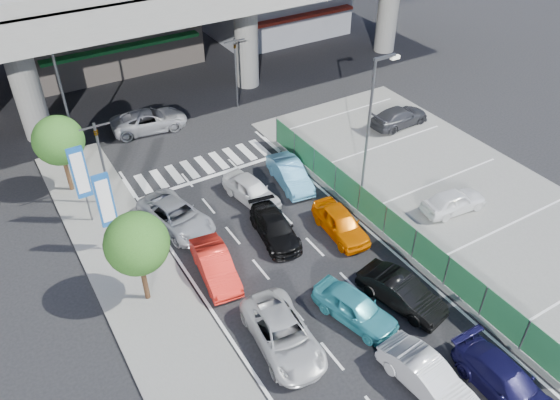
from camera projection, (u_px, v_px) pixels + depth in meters
ground at (323, 296)px, 25.33m from camera, size 120.00×120.00×0.00m
parking_lot at (460, 200)px, 31.24m from camera, size 12.00×28.00×0.06m
sidewalk_left at (148, 298)px, 25.13m from camera, size 4.00×30.00×0.12m
fence_run at (398, 231)px, 27.67m from camera, size 0.16×22.00×1.80m
traffic_light_left at (99, 144)px, 28.62m from camera, size 1.60×1.24×5.20m
traffic_light_right at (235, 56)px, 38.28m from camera, size 1.60×1.24×5.20m
street_lamp_right at (372, 114)px, 29.56m from camera, size 1.65×0.22×8.00m
street_lamp_left at (64, 88)px, 32.19m from camera, size 1.65×0.22×8.00m
signboard_near at (106, 203)px, 25.99m from camera, size 0.80×0.14×4.70m
signboard_far at (80, 175)px, 27.88m from camera, size 0.80×0.14×4.70m
tree_near at (137, 244)px, 23.14m from camera, size 2.80×2.80×4.80m
tree_far at (59, 141)px, 30.00m from camera, size 2.80×2.80×4.80m
hatch_white_back_mid at (427, 376)px, 21.04m from camera, size 1.90×4.27×1.36m
minivan_navy_back at (506, 382)px, 20.87m from camera, size 1.91×4.55×1.31m
sedan_white_mid_left at (283, 334)px, 22.67m from camera, size 2.74×5.07×1.35m
taxi_teal_mid at (355, 307)px, 23.84m from camera, size 2.57×4.33×1.38m
hatch_black_mid_right at (401, 292)px, 24.56m from camera, size 2.40×4.41×1.38m
taxi_orange_left at (215, 265)px, 25.97m from camera, size 1.96×4.27×1.36m
sedan_black_mid at (275, 228)px, 28.32m from camera, size 2.34×4.42×1.22m
taxi_orange_right at (341, 223)px, 28.54m from camera, size 1.99×4.17×1.38m
wagon_silver_front_left at (176, 216)px, 29.01m from camera, size 3.32×5.27×1.36m
sedan_white_front_mid at (251, 190)px, 30.88m from camera, size 2.21×4.25×1.38m
kei_truck_front_right at (290, 174)px, 32.17m from camera, size 2.06×4.36×1.38m
crossing_wagon_silver at (149, 120)px, 37.42m from camera, size 5.41×3.03×1.43m
parked_sedan_white at (454, 201)px, 30.05m from camera, size 3.91×1.88×1.29m
parked_sedan_dgrey at (399, 117)px, 37.86m from camera, size 4.55×2.01×1.30m
traffic_cone at (374, 205)px, 30.13m from camera, size 0.49×0.49×0.78m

